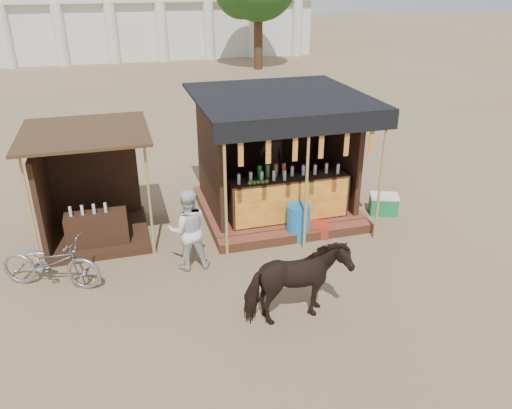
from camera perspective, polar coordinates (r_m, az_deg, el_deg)
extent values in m
plane|color=#846B4C|center=(8.76, 2.95, -10.83)|extent=(120.00, 120.00, 0.00)
cube|color=brown|center=(11.85, 2.11, -0.06)|extent=(3.40, 2.80, 0.22)
cube|color=brown|center=(10.56, 4.71, -3.52)|extent=(3.40, 0.35, 0.20)
cube|color=#341F13|center=(10.80, 3.71, 0.71)|extent=(2.60, 0.55, 0.95)
cube|color=#D94D19|center=(10.55, 4.22, 0.10)|extent=(2.50, 0.02, 0.88)
cube|color=#341F13|center=(12.48, 0.42, 7.96)|extent=(3.00, 0.12, 2.50)
cube|color=#341F13|center=(10.99, -5.27, 5.46)|extent=(0.12, 2.50, 2.50)
cube|color=#341F13|center=(11.88, 9.15, 6.75)|extent=(0.12, 2.50, 2.50)
cube|color=black|center=(10.82, 2.66, 12.28)|extent=(3.60, 3.60, 0.06)
cube|color=black|center=(9.25, 6.18, 8.82)|extent=(3.60, 0.06, 0.36)
cylinder|color=tan|center=(9.23, -3.50, 0.99)|extent=(0.06, 0.06, 2.75)
cylinder|color=tan|center=(9.67, 5.79, 2.05)|extent=(0.06, 0.06, 2.75)
cylinder|color=tan|center=(10.34, 14.08, 2.95)|extent=(0.06, 0.06, 2.75)
cube|color=red|center=(8.99, -1.76, 6.01)|extent=(0.10, 0.02, 0.55)
cube|color=red|center=(9.13, 1.42, 6.31)|extent=(0.10, 0.02, 0.55)
cube|color=red|center=(9.29, 4.51, 6.57)|extent=(0.10, 0.02, 0.55)
cube|color=red|center=(9.48, 7.48, 6.81)|extent=(0.10, 0.02, 0.55)
cube|color=red|center=(9.69, 10.33, 7.02)|extent=(0.10, 0.02, 0.55)
cube|color=red|center=(9.93, 13.05, 7.21)|extent=(0.10, 0.02, 0.55)
imported|color=black|center=(11.53, 1.85, 4.78)|extent=(0.75, 0.56, 1.85)
cube|color=#341F13|center=(11.12, -17.42, -3.25)|extent=(2.00, 2.00, 0.15)
cube|color=#341F13|center=(11.60, -18.04, 3.15)|extent=(1.90, 0.10, 2.10)
cube|color=#341F13|center=(10.81, -23.08, 0.76)|extent=(0.10, 1.90, 2.10)
cube|color=#472D19|center=(10.20, -19.05, 7.84)|extent=(2.40, 2.40, 0.06)
cylinder|color=tan|center=(9.83, -24.30, -1.06)|extent=(0.05, 0.05, 2.35)
cylinder|color=tan|center=(9.70, -12.06, 0.38)|extent=(0.05, 0.05, 2.35)
cube|color=#341F13|center=(10.53, -17.64, -2.93)|extent=(1.20, 0.50, 0.80)
imported|color=black|center=(7.93, 4.67, -9.06)|extent=(1.69, 0.87, 1.38)
imported|color=gray|center=(9.57, -22.47, -6.12)|extent=(1.94, 1.31, 0.96)
imported|color=silver|center=(9.33, -7.80, -2.86)|extent=(0.79, 0.62, 1.60)
cylinder|color=#176EB3|center=(10.48, 4.84, -2.01)|extent=(0.58, 0.58, 0.77)
cube|color=maroon|center=(10.75, 7.11, -2.87)|extent=(0.53, 0.55, 0.27)
cube|color=#1B7A3D|center=(12.00, 14.35, -0.08)|extent=(0.73, 0.61, 0.40)
cube|color=white|center=(11.90, 14.46, 0.92)|extent=(0.76, 0.64, 0.06)
cylinder|color=silver|center=(33.73, -26.77, 16.80)|extent=(0.70, 0.70, 3.60)
cylinder|color=silver|center=(33.37, -21.51, 17.62)|extent=(0.70, 0.70, 3.60)
cylinder|color=silver|center=(33.27, -16.14, 18.30)|extent=(0.70, 0.70, 3.60)
cylinder|color=silver|center=(33.44, -10.74, 18.84)|extent=(0.70, 0.70, 3.60)
cylinder|color=silver|center=(33.87, -5.40, 19.21)|extent=(0.70, 0.70, 3.60)
cylinder|color=silver|center=(34.56, -0.23, 19.43)|extent=(0.70, 0.70, 3.60)
cylinder|color=silver|center=(35.50, 4.72, 19.50)|extent=(0.70, 0.70, 3.60)
cylinder|color=#382314|center=(30.06, 0.26, 18.98)|extent=(0.50, 0.50, 4.00)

